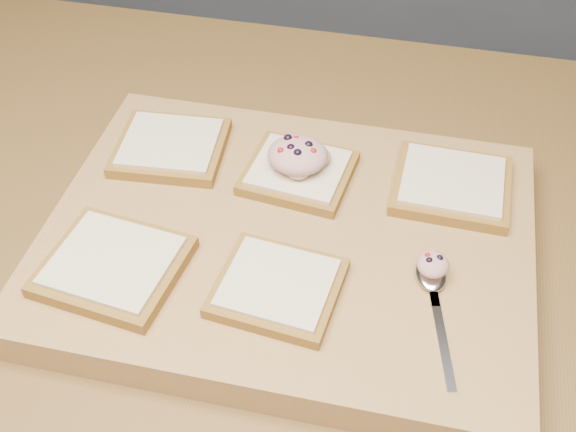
% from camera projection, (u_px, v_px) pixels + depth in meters
% --- Properties ---
extents(island_counter, '(2.00, 0.80, 0.90)m').
position_uv_depth(island_counter, '(324.00, 419.00, 1.14)').
color(island_counter, slate).
rests_on(island_counter, ground).
extents(cutting_board, '(0.51, 0.38, 0.04)m').
position_uv_depth(cutting_board, '(288.00, 242.00, 0.77)').
color(cutting_board, tan).
rests_on(cutting_board, island_counter).
extents(bread_far_left, '(0.13, 0.12, 0.02)m').
position_uv_depth(bread_far_left, '(171.00, 147.00, 0.84)').
color(bread_far_left, brown).
rests_on(bread_far_left, cutting_board).
extents(bread_far_center, '(0.13, 0.12, 0.02)m').
position_uv_depth(bread_far_center, '(298.00, 172.00, 0.81)').
color(bread_far_center, brown).
rests_on(bread_far_center, cutting_board).
extents(bread_far_right, '(0.13, 0.12, 0.02)m').
position_uv_depth(bread_far_right, '(452.00, 185.00, 0.79)').
color(bread_far_right, brown).
rests_on(bread_far_right, cutting_board).
extents(bread_near_left, '(0.14, 0.13, 0.02)m').
position_uv_depth(bread_near_left, '(113.00, 265.00, 0.71)').
color(bread_near_left, brown).
rests_on(bread_near_left, cutting_board).
extents(bread_near_center, '(0.13, 0.12, 0.02)m').
position_uv_depth(bread_near_center, '(278.00, 287.00, 0.69)').
color(bread_near_center, brown).
rests_on(bread_near_center, cutting_board).
extents(tuna_salad_dollop, '(0.07, 0.06, 0.03)m').
position_uv_depth(tuna_salad_dollop, '(298.00, 155.00, 0.79)').
color(tuna_salad_dollop, tan).
rests_on(tuna_salad_dollop, bread_far_center).
extents(spoon, '(0.05, 0.15, 0.01)m').
position_uv_depth(spoon, '(432.00, 283.00, 0.70)').
color(spoon, silver).
rests_on(spoon, cutting_board).
extents(spoon_salad, '(0.03, 0.03, 0.02)m').
position_uv_depth(spoon_salad, '(433.00, 264.00, 0.70)').
color(spoon_salad, tan).
rests_on(spoon_salad, spoon).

